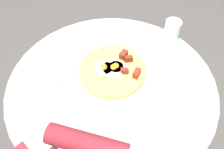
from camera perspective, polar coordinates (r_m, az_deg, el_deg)
dining_table at (r=1.05m, az=-0.09°, el=-7.75°), size 0.82×0.82×0.75m
pizza_plate at (r=0.93m, az=0.10°, el=0.41°), size 0.33×0.33×0.01m
breakfast_pizza at (r=0.91m, az=0.23°, el=1.21°), size 0.27×0.27×0.05m
bread_plate at (r=0.92m, az=-17.21°, el=-3.51°), size 0.16×0.16×0.01m
napkin at (r=0.85m, az=14.88°, el=-9.17°), size 0.21×0.19×0.00m
fork at (r=0.86m, az=15.90°, el=-8.51°), size 0.17×0.07×0.00m
knife at (r=0.84m, az=13.96°, el=-9.53°), size 0.17×0.07×0.00m
water_glass at (r=1.05m, az=14.46°, el=9.88°), size 0.07×0.07×0.12m
salt_shaker at (r=0.94m, az=16.94°, el=0.03°), size 0.03×0.03×0.05m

